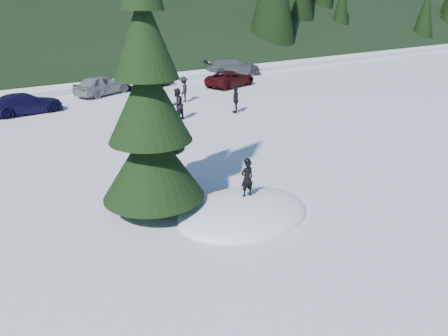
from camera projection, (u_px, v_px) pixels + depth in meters
ground at (243, 214)px, 13.98m from camera, size 200.00×200.00×0.00m
snow_mound at (243, 214)px, 13.98m from camera, size 4.48×3.52×0.96m
spruce_tall at (149, 111)px, 12.95m from camera, size 3.20×3.20×8.60m
spruce_short at (159, 134)px, 14.99m from camera, size 2.20×2.20×5.37m
child_skier at (247, 178)px, 13.92m from camera, size 0.48×0.34×1.22m
adult_0 at (177, 104)px, 24.60m from camera, size 1.09×1.00×1.81m
adult_1 at (236, 100)px, 26.25m from camera, size 0.80×0.98×1.56m
adult_2 at (184, 89)px, 29.07m from camera, size 1.17×1.24×1.68m
car_3 at (25, 103)px, 26.11m from camera, size 4.33×1.95×1.23m
car_4 at (102, 85)px, 31.19m from camera, size 4.58×3.13×1.45m
car_5 at (148, 79)px, 33.80m from camera, size 4.50×2.57×1.40m
car_6 at (230, 79)px, 34.33m from camera, size 4.78×3.06×1.23m
car_7 at (232, 67)px, 39.42m from camera, size 5.60×3.49×1.51m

